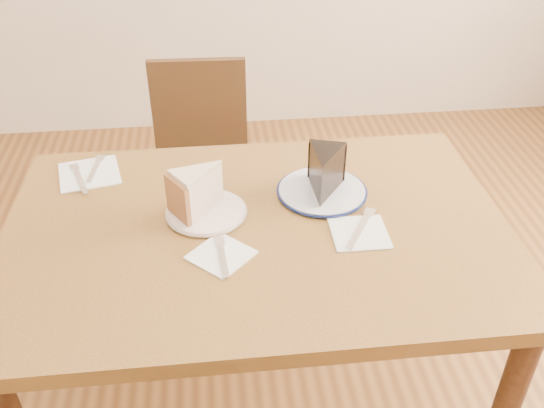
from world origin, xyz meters
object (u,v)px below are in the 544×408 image
(carrot_cake, at_px, (202,190))
(chair_far, at_px, (202,168))
(table, at_px, (258,258))
(plate_navy, at_px, (322,191))
(plate_cream, at_px, (206,212))
(chocolate_cake, at_px, (324,176))

(carrot_cake, bearing_deg, chair_far, 148.42)
(chair_far, bearing_deg, table, 102.91)
(table, bearing_deg, plate_navy, 34.38)
(table, height_order, plate_cream, plate_cream)
(plate_navy, relative_size, carrot_cake, 1.77)
(chair_far, bearing_deg, plate_cream, 94.07)
(chair_far, bearing_deg, carrot_cake, 93.43)
(plate_cream, xyz_separation_m, plate_navy, (0.30, 0.06, 0.00))
(plate_navy, bearing_deg, carrot_cake, -171.24)
(chair_far, distance_m, carrot_cake, 0.77)
(plate_navy, xyz_separation_m, carrot_cake, (-0.30, -0.05, 0.06))
(plate_cream, bearing_deg, chair_far, 91.73)
(plate_cream, bearing_deg, carrot_cake, 121.48)
(plate_cream, distance_m, chocolate_cake, 0.31)
(chair_far, relative_size, chocolate_cake, 6.22)
(chair_far, xyz_separation_m, chocolate_cake, (0.32, -0.65, 0.35))
(table, bearing_deg, carrot_cake, 150.06)
(plate_cream, bearing_deg, plate_navy, 11.43)
(table, bearing_deg, chocolate_cake, 30.98)
(table, height_order, plate_navy, plate_navy)
(table, xyz_separation_m, chocolate_cake, (0.18, 0.11, 0.16))
(plate_navy, distance_m, carrot_cake, 0.31)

